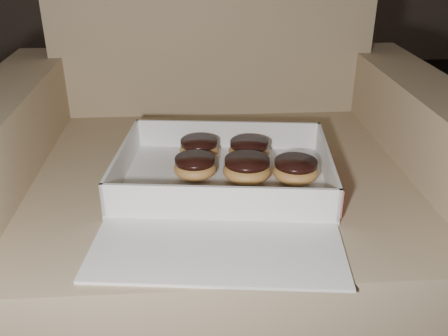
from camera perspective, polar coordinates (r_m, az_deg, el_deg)
floor at (r=1.45m, az=-2.83°, el=-11.23°), size 4.50×4.50×0.00m
armchair at (r=1.11m, az=-0.62°, el=-4.43°), size 0.96×0.81×1.00m
bakery_box at (r=0.89m, az=0.08°, el=-2.02°), size 0.43×0.49×0.07m
donut_a at (r=0.92m, az=-3.32°, el=0.15°), size 0.08×0.08×0.04m
donut_b at (r=0.99m, az=-2.85°, el=2.25°), size 0.08×0.08×0.04m
donut_c at (r=0.98m, az=2.89°, el=2.08°), size 0.08×0.08×0.04m
donut_d at (r=0.90m, az=2.64°, el=-0.10°), size 0.09×0.09×0.04m
donut_e at (r=0.91m, az=8.17°, el=-0.25°), size 0.08×0.08×0.04m
crumb_a at (r=0.84m, az=-7.36°, el=-4.09°), size 0.01×0.01×0.00m
crumb_b at (r=0.90m, az=-6.99°, el=-1.98°), size 0.01×0.01×0.00m
crumb_c at (r=0.86m, az=10.69°, el=-3.52°), size 0.01×0.01×0.00m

